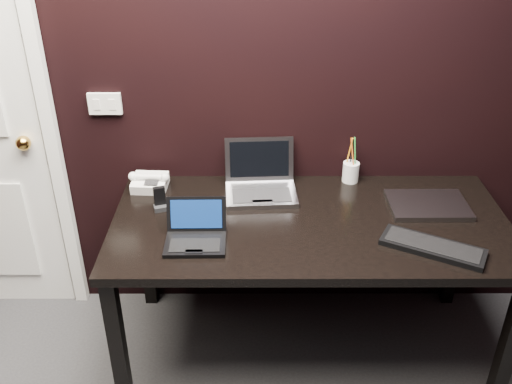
{
  "coord_description": "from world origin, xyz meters",
  "views": [
    {
      "loc": [
        0.06,
        -0.66,
        2.06
      ],
      "look_at": [
        0.07,
        1.35,
        0.91
      ],
      "focal_mm": 40.0,
      "sensor_mm": 36.0,
      "label": 1
    }
  ],
  "objects_px": {
    "desk_phone": "(150,182)",
    "pen_cup": "(351,171)",
    "silver_laptop": "(261,185)",
    "mobile_phone": "(160,201)",
    "netbook": "(196,235)",
    "closed_laptop": "(428,205)",
    "ext_keyboard": "(433,247)",
    "desk": "(310,235)"
  },
  "relations": [
    {
      "from": "silver_laptop",
      "to": "mobile_phone",
      "type": "relative_size",
      "value": 3.22
    },
    {
      "from": "netbook",
      "to": "pen_cup",
      "type": "height_order",
      "value": "pen_cup"
    },
    {
      "from": "mobile_phone",
      "to": "ext_keyboard",
      "type": "bearing_deg",
      "value": -15.53
    },
    {
      "from": "closed_laptop",
      "to": "desk_phone",
      "type": "bearing_deg",
      "value": 172.26
    },
    {
      "from": "desk",
      "to": "desk_phone",
      "type": "height_order",
      "value": "desk_phone"
    },
    {
      "from": "netbook",
      "to": "desk",
      "type": "bearing_deg",
      "value": 18.64
    },
    {
      "from": "desk",
      "to": "silver_laptop",
      "type": "xyz_separation_m",
      "value": [
        -0.21,
        0.24,
        0.12
      ]
    },
    {
      "from": "netbook",
      "to": "desk_phone",
      "type": "height_order",
      "value": "netbook"
    },
    {
      "from": "mobile_phone",
      "to": "closed_laptop",
      "type": "bearing_deg",
      "value": 0.45
    },
    {
      "from": "closed_laptop",
      "to": "desk_phone",
      "type": "distance_m",
      "value": 1.27
    },
    {
      "from": "silver_laptop",
      "to": "ext_keyboard",
      "type": "distance_m",
      "value": 0.81
    },
    {
      "from": "ext_keyboard",
      "to": "closed_laptop",
      "type": "relative_size",
      "value": 1.21
    },
    {
      "from": "silver_laptop",
      "to": "mobile_phone",
      "type": "height_order",
      "value": "silver_laptop"
    },
    {
      "from": "closed_laptop",
      "to": "pen_cup",
      "type": "distance_m",
      "value": 0.4
    },
    {
      "from": "silver_laptop",
      "to": "desk",
      "type": "bearing_deg",
      "value": -48.41
    },
    {
      "from": "closed_laptop",
      "to": "pen_cup",
      "type": "bearing_deg",
      "value": 141.76
    },
    {
      "from": "desk_phone",
      "to": "pen_cup",
      "type": "xyz_separation_m",
      "value": [
        0.95,
        0.07,
        0.02
      ]
    },
    {
      "from": "netbook",
      "to": "mobile_phone",
      "type": "distance_m",
      "value": 0.31
    },
    {
      "from": "desk",
      "to": "mobile_phone",
      "type": "distance_m",
      "value": 0.67
    },
    {
      "from": "desk",
      "to": "closed_laptop",
      "type": "relative_size",
      "value": 4.91
    },
    {
      "from": "pen_cup",
      "to": "ext_keyboard",
      "type": "bearing_deg",
      "value": -66.56
    },
    {
      "from": "desk_phone",
      "to": "ext_keyboard",
      "type": "bearing_deg",
      "value": -22.38
    },
    {
      "from": "ext_keyboard",
      "to": "desk_phone",
      "type": "relative_size",
      "value": 2.13
    },
    {
      "from": "netbook",
      "to": "closed_laptop",
      "type": "xyz_separation_m",
      "value": [
        1.01,
        0.27,
        -0.02
      ]
    },
    {
      "from": "pen_cup",
      "to": "silver_laptop",
      "type": "bearing_deg",
      "value": -165.58
    },
    {
      "from": "silver_laptop",
      "to": "pen_cup",
      "type": "xyz_separation_m",
      "value": [
        0.43,
        0.11,
        0.01
      ]
    },
    {
      "from": "ext_keyboard",
      "to": "desk_phone",
      "type": "bearing_deg",
      "value": 157.62
    },
    {
      "from": "ext_keyboard",
      "to": "mobile_phone",
      "type": "relative_size",
      "value": 3.98
    },
    {
      "from": "closed_laptop",
      "to": "netbook",
      "type": "bearing_deg",
      "value": -165.2
    },
    {
      "from": "silver_laptop",
      "to": "desk_phone",
      "type": "distance_m",
      "value": 0.52
    },
    {
      "from": "desk",
      "to": "pen_cup",
      "type": "xyz_separation_m",
      "value": [
        0.22,
        0.35,
        0.13
      ]
    },
    {
      "from": "desk",
      "to": "closed_laptop",
      "type": "xyz_separation_m",
      "value": [
        0.53,
        0.1,
        0.09
      ]
    },
    {
      "from": "netbook",
      "to": "ext_keyboard",
      "type": "xyz_separation_m",
      "value": [
        0.94,
        -0.05,
        -0.02
      ]
    },
    {
      "from": "mobile_phone",
      "to": "desk_phone",
      "type": "bearing_deg",
      "value": 112.38
    },
    {
      "from": "netbook",
      "to": "ext_keyboard",
      "type": "relative_size",
      "value": 0.59
    },
    {
      "from": "netbook",
      "to": "pen_cup",
      "type": "xyz_separation_m",
      "value": [
        0.7,
        0.51,
        0.02
      ]
    },
    {
      "from": "desk",
      "to": "mobile_phone",
      "type": "height_order",
      "value": "mobile_phone"
    },
    {
      "from": "pen_cup",
      "to": "mobile_phone",
      "type": "bearing_deg",
      "value": -163.83
    },
    {
      "from": "desk",
      "to": "pen_cup",
      "type": "distance_m",
      "value": 0.43
    },
    {
      "from": "netbook",
      "to": "silver_laptop",
      "type": "relative_size",
      "value": 0.72
    },
    {
      "from": "silver_laptop",
      "to": "mobile_phone",
      "type": "xyz_separation_m",
      "value": [
        -0.44,
        -0.14,
        -0.0
      ]
    },
    {
      "from": "silver_laptop",
      "to": "ext_keyboard",
      "type": "height_order",
      "value": "silver_laptop"
    }
  ]
}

